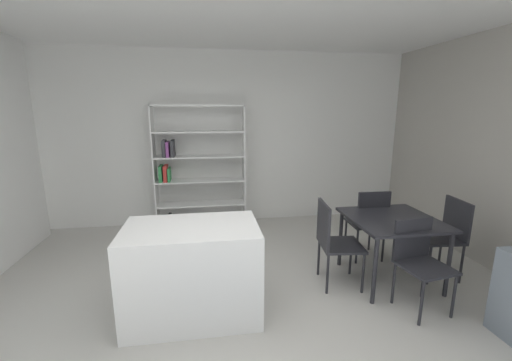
% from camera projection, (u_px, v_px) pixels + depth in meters
% --- Properties ---
extents(ground_plane, '(9.07, 9.07, 0.00)m').
position_uv_depth(ground_plane, '(228.00, 323.00, 2.95)').
color(ground_plane, beige).
extents(back_partition, '(6.60, 0.06, 2.84)m').
position_uv_depth(back_partition, '(214.00, 139.00, 5.37)').
color(back_partition, white).
rests_on(back_partition, ground_plane).
extents(kitchen_island, '(1.22, 0.76, 0.88)m').
position_uv_depth(kitchen_island, '(193.00, 271.00, 3.00)').
color(kitchen_island, white).
rests_on(kitchen_island, ground_plane).
extents(open_bookshelf, '(1.42, 0.33, 1.98)m').
position_uv_depth(open_bookshelf, '(193.00, 170.00, 5.10)').
color(open_bookshelf, white).
rests_on(open_bookshelf, ground_plane).
extents(dining_table, '(0.93, 0.95, 0.74)m').
position_uv_depth(dining_table, '(392.00, 225.00, 3.57)').
color(dining_table, '#232328').
rests_on(dining_table, ground_plane).
extents(dining_chair_island_side, '(0.49, 0.50, 0.94)m').
position_uv_depth(dining_chair_island_side, '(332.00, 237.00, 3.50)').
color(dining_chair_island_side, '#232328').
rests_on(dining_chair_island_side, ground_plane).
extents(dining_chair_near, '(0.49, 0.48, 0.88)m').
position_uv_depth(dining_chair_near, '(419.00, 256.00, 3.11)').
color(dining_chair_near, '#232328').
rests_on(dining_chair_near, ground_plane).
extents(dining_chair_far, '(0.42, 0.43, 0.94)m').
position_uv_depth(dining_chair_far, '(369.00, 219.00, 4.08)').
color(dining_chair_far, '#232328').
rests_on(dining_chair_far, ground_plane).
extents(dining_chair_window_side, '(0.48, 0.48, 0.92)m').
position_uv_depth(dining_chair_window_side, '(447.00, 231.00, 3.69)').
color(dining_chair_window_side, '#232328').
rests_on(dining_chair_window_side, ground_plane).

